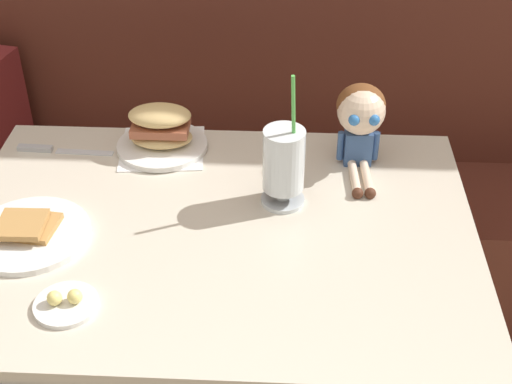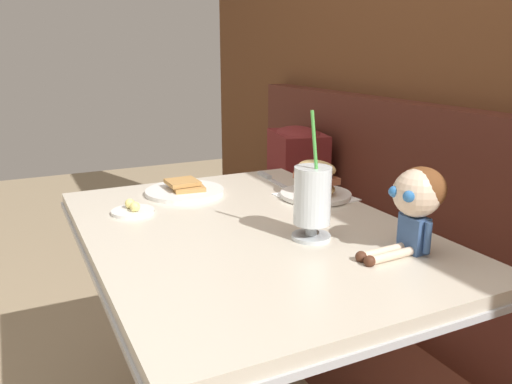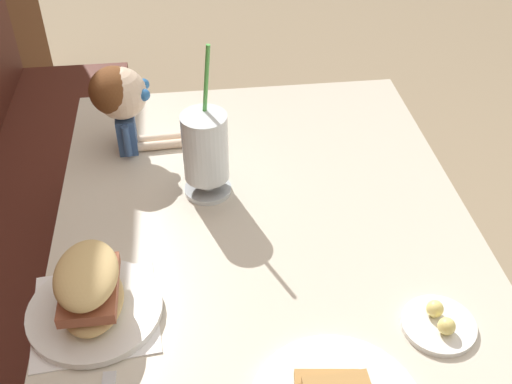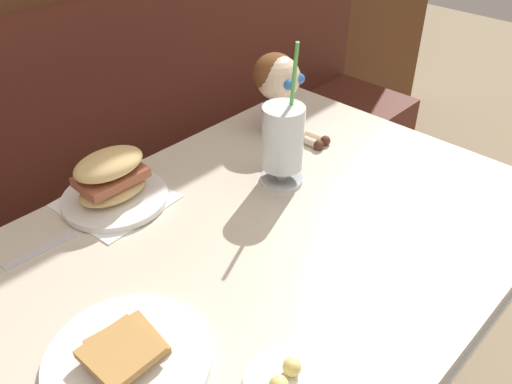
{
  "view_description": "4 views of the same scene",
  "coord_description": "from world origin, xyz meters",
  "px_view_note": "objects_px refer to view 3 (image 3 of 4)",
  "views": [
    {
      "loc": [
        0.15,
        -1.02,
        1.7
      ],
      "look_at": [
        0.09,
        0.21,
        0.82
      ],
      "focal_mm": 51.54,
      "sensor_mm": 36.0,
      "label": 1
    },
    {
      "loc": [
        1.15,
        -0.36,
        1.2
      ],
      "look_at": [
        0.05,
        0.18,
        0.85
      ],
      "focal_mm": 36.32,
      "sensor_mm": 36.0,
      "label": 2
    },
    {
      "loc": [
        -0.84,
        0.3,
        1.54
      ],
      "look_at": [
        0.09,
        0.19,
        0.77
      ],
      "focal_mm": 43.35,
      "sensor_mm": 36.0,
      "label": 3
    },
    {
      "loc": [
        -0.62,
        -0.35,
        1.41
      ],
      "look_at": [
        0.01,
        0.24,
        0.8
      ],
      "focal_mm": 37.77,
      "sensor_mm": 36.0,
      "label": 4
    }
  ],
  "objects_px": {
    "butter_saucer": "(439,323)",
    "seated_doll": "(121,98)",
    "sandwich_plate": "(91,295)",
    "milkshake_glass": "(206,151)"
  },
  "relations": [
    {
      "from": "sandwich_plate",
      "to": "seated_doll",
      "type": "relative_size",
      "value": 1.0
    },
    {
      "from": "seated_doll",
      "to": "butter_saucer",
      "type": "bearing_deg",
      "value": -137.75
    },
    {
      "from": "milkshake_glass",
      "to": "sandwich_plate",
      "type": "distance_m",
      "value": 0.36
    },
    {
      "from": "milkshake_glass",
      "to": "sandwich_plate",
      "type": "relative_size",
      "value": 1.44
    },
    {
      "from": "milkshake_glass",
      "to": "sandwich_plate",
      "type": "xyz_separation_m",
      "value": [
        -0.3,
        0.2,
        -0.05
      ]
    },
    {
      "from": "butter_saucer",
      "to": "seated_doll",
      "type": "distance_m",
      "value": 0.77
    },
    {
      "from": "milkshake_glass",
      "to": "sandwich_plate",
      "type": "bearing_deg",
      "value": 145.82
    },
    {
      "from": "sandwich_plate",
      "to": "butter_saucer",
      "type": "distance_m",
      "value": 0.56
    },
    {
      "from": "milkshake_glass",
      "to": "butter_saucer",
      "type": "distance_m",
      "value": 0.53
    },
    {
      "from": "sandwich_plate",
      "to": "butter_saucer",
      "type": "relative_size",
      "value": 1.83
    }
  ]
}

